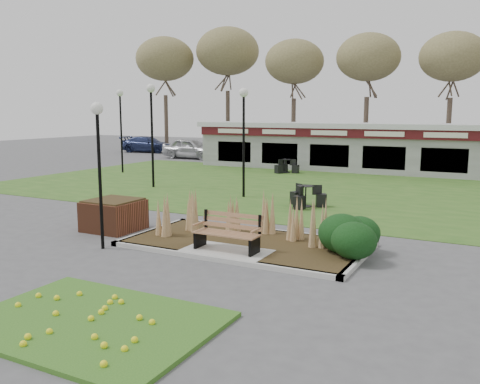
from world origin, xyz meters
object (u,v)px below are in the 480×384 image
at_px(bistro_set_a, 306,200).
at_px(car_black, 251,147).
at_px(food_pavilion, 389,148).
at_px(bistro_set_b, 286,168).
at_px(lamp_post_mid_right, 244,118).
at_px(park_bench, 228,232).
at_px(lamp_post_far_left, 121,112).
at_px(lamp_post_mid_left, 151,112).
at_px(car_silver, 191,148).
at_px(lamp_post_near_left, 98,143).
at_px(brick_planter, 114,215).
at_px(car_blue, 148,144).

bearing_deg(bistro_set_a, car_black, 121.42).
distance_m(food_pavilion, bistro_set_b, 6.20).
bearing_deg(lamp_post_mid_right, park_bench, -65.43).
bearing_deg(car_black, lamp_post_mid_right, -161.99).
bearing_deg(food_pavilion, lamp_post_far_left, -152.50).
relative_size(lamp_post_mid_left, bistro_set_a, 3.19).
height_order(food_pavilion, car_black, food_pavilion).
relative_size(park_bench, lamp_post_far_left, 0.35).
bearing_deg(food_pavilion, lamp_post_mid_left, -127.84).
bearing_deg(lamp_post_mid_right, car_silver, 129.76).
distance_m(lamp_post_near_left, lamp_post_mid_right, 9.01).
relative_size(food_pavilion, car_silver, 5.27).
relative_size(lamp_post_near_left, bistro_set_a, 2.51).
relative_size(lamp_post_mid_left, lamp_post_far_left, 1.00).
height_order(lamp_post_near_left, car_silver, lamp_post_near_left).
xyz_separation_m(lamp_post_far_left, bistro_set_b, (8.69, 4.33, -3.26)).
bearing_deg(brick_planter, bistro_set_a, 58.15).
height_order(bistro_set_b, car_blue, car_blue).
xyz_separation_m(food_pavilion, lamp_post_far_left, (-14.00, -7.29, 2.07)).
bearing_deg(car_silver, car_black, -29.83).
distance_m(park_bench, car_black, 29.56).
height_order(lamp_post_mid_left, bistro_set_b, lamp_post_mid_left).
height_order(food_pavilion, lamp_post_near_left, lamp_post_near_left).
height_order(food_pavilion, lamp_post_far_left, lamp_post_far_left).
bearing_deg(park_bench, brick_planter, 170.31).
bearing_deg(food_pavilion, car_black, 150.77).
bearing_deg(brick_planter, car_black, 107.46).
distance_m(park_bench, lamp_post_far_left, 18.95).
relative_size(park_bench, car_blue, 0.35).
distance_m(lamp_post_mid_right, bistro_set_a, 4.44).
height_order(food_pavilion, lamp_post_mid_right, lamp_post_mid_right).
relative_size(park_bench, lamp_post_mid_right, 0.37).
xyz_separation_m(brick_planter, lamp_post_mid_left, (-4.34, 7.71, 3.07)).
distance_m(lamp_post_mid_left, lamp_post_far_left, 6.59).
distance_m(food_pavilion, car_blue, 22.87).
bearing_deg(food_pavilion, brick_planter, -103.06).
height_order(lamp_post_mid_right, bistro_set_b, lamp_post_mid_right).
bearing_deg(car_silver, lamp_post_mid_right, -139.52).
height_order(park_bench, food_pavilion, food_pavilion).
relative_size(lamp_post_near_left, bistro_set_b, 2.56).
xyz_separation_m(park_bench, bistro_set_b, (-5.31, 16.75, -0.30)).
xyz_separation_m(park_bench, car_silver, (-15.36, 22.04, 0.21)).
xyz_separation_m(lamp_post_mid_left, car_blue, (-13.40, 16.94, -2.84)).
xyz_separation_m(lamp_post_mid_right, lamp_post_far_left, (-10.37, 4.49, 0.23)).
relative_size(brick_planter, bistro_set_a, 0.99).
bearing_deg(lamp_post_mid_right, car_black, 115.44).
height_order(lamp_post_near_left, bistro_set_b, lamp_post_near_left).
relative_size(lamp_post_near_left, car_black, 0.88).
xyz_separation_m(bistro_set_a, car_black, (-12.06, 19.75, 0.42)).
height_order(lamp_post_mid_left, lamp_post_mid_right, lamp_post_mid_left).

